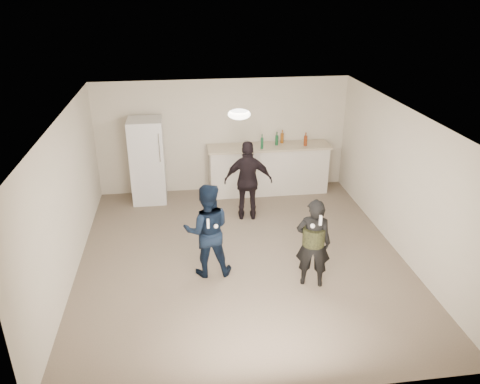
{
  "coord_description": "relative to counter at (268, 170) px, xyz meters",
  "views": [
    {
      "loc": [
        -0.95,
        -6.84,
        4.36
      ],
      "look_at": [
        0.0,
        0.2,
        1.15
      ],
      "focal_mm": 35.0,
      "sensor_mm": 36.0,
      "label": 1
    }
  ],
  "objects": [
    {
      "name": "nunchuk_woman",
      "position": [
        -0.1,
        -3.79,
        0.62
      ],
      "size": [
        0.07,
        0.07,
        0.07
      ],
      "primitive_type": "sphere",
      "color": "silver",
      "rests_on": "woman"
    },
    {
      "name": "woman",
      "position": [
        0.0,
        -3.57,
        0.21
      ],
      "size": [
        0.61,
        0.49,
        1.46
      ],
      "primitive_type": "imported",
      "rotation": [
        0.0,
        0.0,
        2.85
      ],
      "color": "black",
      "rests_on": "floor"
    },
    {
      "name": "bottle_cluster",
      "position": [
        0.32,
        -0.01,
        0.68
      ],
      "size": [
        1.04,
        0.4,
        0.24
      ],
      "color": "#17512E",
      "rests_on": "counter_top"
    },
    {
      "name": "wall_back",
      "position": [
        -0.97,
        0.33,
        0.72
      ],
      "size": [
        6.0,
        0.0,
        6.0
      ],
      "primitive_type": "plane",
      "rotation": [
        1.57,
        0.0,
        0.0
      ],
      "color": "beige",
      "rests_on": "floor"
    },
    {
      "name": "floor",
      "position": [
        -0.97,
        -2.67,
        -0.53
      ],
      "size": [
        6.0,
        6.0,
        0.0
      ],
      "primitive_type": "plane",
      "color": "#6B5B4C",
      "rests_on": "ground"
    },
    {
      "name": "shaker",
      "position": [
        -0.53,
        -0.1,
        0.65
      ],
      "size": [
        0.08,
        0.08,
        0.17
      ],
      "primitive_type": "cylinder",
      "color": "silver",
      "rests_on": "counter_top"
    },
    {
      "name": "wall_front",
      "position": [
        -0.97,
        -5.67,
        0.72
      ],
      "size": [
        6.0,
        0.0,
        6.0
      ],
      "primitive_type": "plane",
      "rotation": [
        -1.57,
        0.0,
        0.0
      ],
      "color": "beige",
      "rests_on": "floor"
    },
    {
      "name": "nunchuk_man",
      "position": [
        -1.45,
        -3.3,
        0.45
      ],
      "size": [
        0.07,
        0.07,
        0.07
      ],
      "primitive_type": "sphere",
      "color": "white",
      "rests_on": "man"
    },
    {
      "name": "fridge_handle",
      "position": [
        -2.34,
        -0.44,
        0.78
      ],
      "size": [
        0.02,
        0.02,
        0.6
      ],
      "primitive_type": "cylinder",
      "color": "silver",
      "rests_on": "fridge"
    },
    {
      "name": "camo_shorts",
      "position": [
        0.0,
        -3.57,
        0.32
      ],
      "size": [
        0.34,
        0.34,
        0.28
      ],
      "primitive_type": "cylinder",
      "color": "#353B1A",
      "rests_on": "woman"
    },
    {
      "name": "wall_left",
      "position": [
        -3.72,
        -2.67,
        0.72
      ],
      "size": [
        0.0,
        6.0,
        6.0
      ],
      "primitive_type": "plane",
      "rotation": [
        1.57,
        0.0,
        1.57
      ],
      "color": "beige",
      "rests_on": "floor"
    },
    {
      "name": "remote_man",
      "position": [
        -1.57,
        -3.33,
        0.53
      ],
      "size": [
        0.04,
        0.04,
        0.15
      ],
      "primitive_type": "cube",
      "color": "white",
      "rests_on": "man"
    },
    {
      "name": "fridge",
      "position": [
        -2.62,
        -0.07,
        0.38
      ],
      "size": [
        0.7,
        0.7,
        1.8
      ],
      "primitive_type": "cube",
      "color": "white",
      "rests_on": "floor"
    },
    {
      "name": "remote_woman",
      "position": [
        0.0,
        -3.82,
        0.72
      ],
      "size": [
        0.04,
        0.04,
        0.15
      ],
      "primitive_type": "cube",
      "color": "white",
      "rests_on": "woman"
    },
    {
      "name": "ceiling",
      "position": [
        -0.97,
        -2.67,
        1.98
      ],
      "size": [
        6.0,
        6.0,
        0.0
      ],
      "primitive_type": "plane",
      "rotation": [
        3.14,
        0.0,
        0.0
      ],
      "color": "silver",
      "rests_on": "wall_back"
    },
    {
      "name": "man",
      "position": [
        -1.57,
        -3.05,
        0.26
      ],
      "size": [
        0.77,
        0.61,
        1.56
      ],
      "primitive_type": "imported",
      "rotation": [
        0.0,
        0.0,
        3.12
      ],
      "color": "#0D1E39",
      "rests_on": "floor"
    },
    {
      "name": "ceiling_dome",
      "position": [
        -0.97,
        -2.37,
        1.93
      ],
      "size": [
        0.36,
        0.36,
        0.16
      ],
      "primitive_type": "ellipsoid",
      "color": "white",
      "rests_on": "ceiling"
    },
    {
      "name": "counter",
      "position": [
        0.0,
        0.0,
        0.0
      ],
      "size": [
        2.6,
        0.56,
        1.05
      ],
      "primitive_type": "cube",
      "color": "silver",
      "rests_on": "floor"
    },
    {
      "name": "spectator",
      "position": [
        -0.64,
        -1.21,
        0.28
      ],
      "size": [
        0.99,
        0.51,
        1.61
      ],
      "primitive_type": "imported",
      "rotation": [
        0.0,
        0.0,
        3.01
      ],
      "color": "black",
      "rests_on": "floor"
    },
    {
      "name": "counter_top",
      "position": [
        0.0,
        0.0,
        0.55
      ],
      "size": [
        2.68,
        0.64,
        0.04
      ],
      "primitive_type": "cube",
      "color": "beige",
      "rests_on": "counter"
    },
    {
      "name": "wall_right",
      "position": [
        1.78,
        -2.67,
        0.72
      ],
      "size": [
        0.0,
        6.0,
        6.0
      ],
      "primitive_type": "plane",
      "rotation": [
        1.57,
        0.0,
        -1.57
      ],
      "color": "beige",
      "rests_on": "floor"
    }
  ]
}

